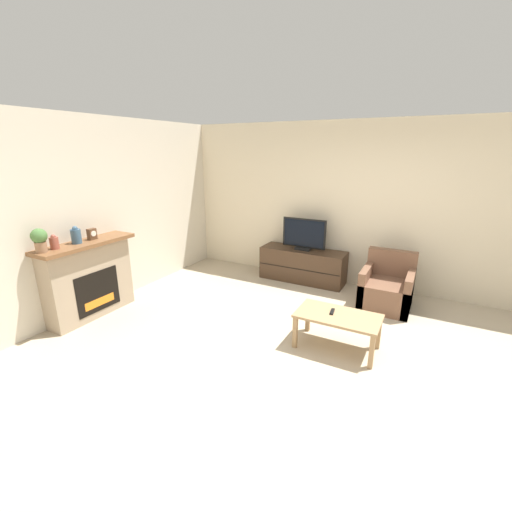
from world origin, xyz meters
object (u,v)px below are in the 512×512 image
at_px(mantel_vase_left, 54,242).
at_px(potted_plant, 39,239).
at_px(mantel_clock, 92,234).
at_px(coffee_table, 338,320).
at_px(tv_stand, 303,265).
at_px(armchair, 387,289).
at_px(mantel_vase_centre_left, 76,236).
at_px(remote, 332,312).
at_px(fireplace, 89,278).
at_px(tv, 304,235).

bearing_deg(mantel_vase_left, potted_plant, -90.00).
relative_size(mantel_clock, coffee_table, 0.16).
bearing_deg(tv_stand, mantel_vase_left, -124.76).
distance_m(mantel_vase_left, armchair, 4.54).
bearing_deg(mantel_vase_centre_left, coffee_table, 15.22).
xyz_separation_m(potted_plant, remote, (3.16, 1.37, -0.80)).
height_order(mantel_clock, coffee_table, mantel_clock).
distance_m(fireplace, coffee_table, 3.36).
xyz_separation_m(potted_plant, tv_stand, (2.11, 3.21, -0.95)).
bearing_deg(mantel_vase_left, mantel_vase_centre_left, 90.00).
height_order(tv_stand, remote, tv_stand).
bearing_deg(armchair, mantel_vase_centre_left, -146.69).
distance_m(tv, remote, 2.15).
bearing_deg(coffee_table, armchair, 77.03).
height_order(potted_plant, tv, potted_plant).
bearing_deg(mantel_vase_centre_left, mantel_clock, 89.81).
distance_m(mantel_vase_centre_left, mantel_clock, 0.23).
xyz_separation_m(mantel_vase_centre_left, coffee_table, (3.24, 0.88, -0.81)).
bearing_deg(armchair, tv, 165.09).
height_order(mantel_vase_centre_left, tv, mantel_vase_centre_left).
xyz_separation_m(mantel_clock, tv, (2.11, 2.51, -0.32)).
bearing_deg(potted_plant, tv_stand, 56.64).
height_order(armchair, remote, armchair).
bearing_deg(potted_plant, tv, 56.62).
bearing_deg(potted_plant, mantel_vase_left, 90.00).
bearing_deg(fireplace, potted_plant, -88.29).
bearing_deg(mantel_clock, remote, 12.14).
distance_m(fireplace, remote, 3.28).
bearing_deg(armchair, fireplace, -147.93).
xyz_separation_m(mantel_vase_left, mantel_clock, (0.00, 0.53, -0.01)).
bearing_deg(potted_plant, mantel_vase_centre_left, 90.00).
bearing_deg(tv, mantel_vase_left, -124.78).
height_order(mantel_clock, potted_plant, potted_plant).
distance_m(tv_stand, coffee_table, 2.18).
xyz_separation_m(tv_stand, armchair, (1.47, -0.39, -0.02)).
xyz_separation_m(mantel_vase_centre_left, tv_stand, (2.11, 2.75, -0.89)).
bearing_deg(fireplace, coffee_table, 13.52).
distance_m(mantel_clock, coffee_table, 3.40).
height_order(fireplace, tv_stand, fireplace).
bearing_deg(remote, tv, 112.59).
xyz_separation_m(mantel_clock, tv_stand, (2.11, 2.52, -0.86)).
xyz_separation_m(mantel_vase_left, remote, (3.16, 1.21, -0.72)).
distance_m(mantel_vase_left, remote, 3.46).
bearing_deg(remote, mantel_vase_centre_left, -171.20).
bearing_deg(mantel_clock, tv_stand, 50.02).
bearing_deg(mantel_vase_centre_left, tv, 52.43).
bearing_deg(tv, tv_stand, 90.00).
distance_m(mantel_clock, armchair, 4.26).
bearing_deg(mantel_clock, tv, 49.99).
relative_size(mantel_vase_left, armchair, 0.23).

